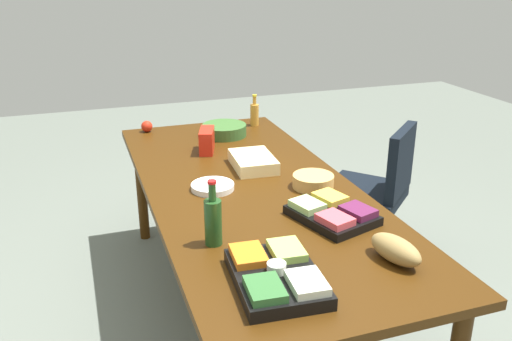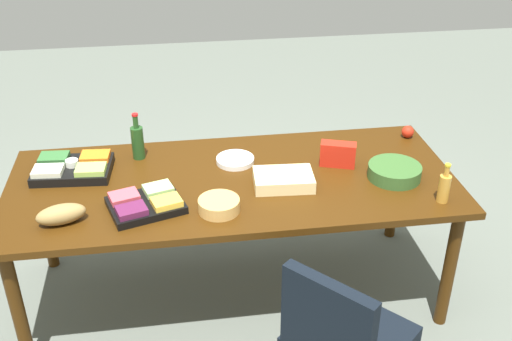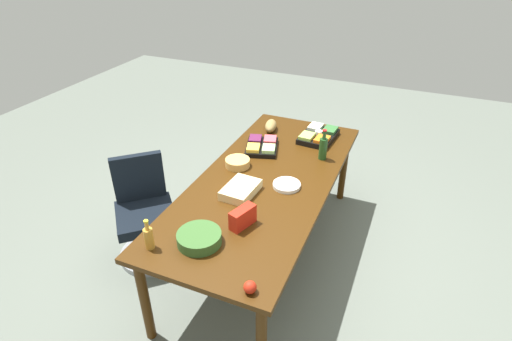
{
  "view_description": "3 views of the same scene",
  "coord_description": "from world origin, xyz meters",
  "px_view_note": "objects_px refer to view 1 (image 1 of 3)",
  "views": [
    {
      "loc": [
        2.45,
        -0.81,
        1.9
      ],
      "look_at": [
        -0.08,
        0.06,
        0.85
      ],
      "focal_mm": 38.15,
      "sensor_mm": 36.0,
      "label": 1
    },
    {
      "loc": [
        0.3,
        2.9,
        2.5
      ],
      "look_at": [
        -0.13,
        -0.0,
        0.84
      ],
      "focal_mm": 42.82,
      "sensor_mm": 36.0,
      "label": 2
    },
    {
      "loc": [
        -2.63,
        -1.03,
        2.59
      ],
      "look_at": [
        0.0,
        0.09,
        0.86
      ],
      "focal_mm": 28.74,
      "sensor_mm": 36.0,
      "label": 3
    }
  ],
  "objects_px": {
    "chip_bowl": "(313,181)",
    "veggie_tray": "(276,275)",
    "chip_bag_red": "(207,141)",
    "apple_red": "(147,126)",
    "bread_loaf": "(396,249)",
    "paper_plate_stack": "(213,187)",
    "conference_table": "(251,200)",
    "office_chair": "(370,206)",
    "sheet_cake": "(253,162)",
    "wine_bottle": "(213,220)",
    "dressing_bottle": "(254,114)",
    "salad_bowl": "(224,130)",
    "fruit_platter": "(332,213)"
  },
  "relations": [
    {
      "from": "office_chair",
      "to": "salad_bowl",
      "type": "relative_size",
      "value": 3.15
    },
    {
      "from": "sheet_cake",
      "to": "fruit_platter",
      "type": "distance_m",
      "value": 0.75
    },
    {
      "from": "chip_bag_red",
      "to": "apple_red",
      "type": "xyz_separation_m",
      "value": [
        -0.53,
        -0.29,
        -0.03
      ]
    },
    {
      "from": "office_chair",
      "to": "dressing_bottle",
      "type": "relative_size",
      "value": 4.2
    },
    {
      "from": "bread_loaf",
      "to": "chip_bag_red",
      "type": "bearing_deg",
      "value": -165.96
    },
    {
      "from": "apple_red",
      "to": "chip_bag_red",
      "type": "bearing_deg",
      "value": 28.47
    },
    {
      "from": "wine_bottle",
      "to": "dressing_bottle",
      "type": "bearing_deg",
      "value": 155.56
    },
    {
      "from": "office_chair",
      "to": "veggie_tray",
      "type": "height_order",
      "value": "office_chair"
    },
    {
      "from": "office_chair",
      "to": "chip_bowl",
      "type": "bearing_deg",
      "value": -53.04
    },
    {
      "from": "sheet_cake",
      "to": "salad_bowl",
      "type": "xyz_separation_m",
      "value": [
        -0.62,
        0.01,
        0.0
      ]
    },
    {
      "from": "sheet_cake",
      "to": "salad_bowl",
      "type": "height_order",
      "value": "salad_bowl"
    },
    {
      "from": "dressing_bottle",
      "to": "wine_bottle",
      "type": "bearing_deg",
      "value": -24.44
    },
    {
      "from": "paper_plate_stack",
      "to": "veggie_tray",
      "type": "distance_m",
      "value": 0.92
    },
    {
      "from": "conference_table",
      "to": "paper_plate_stack",
      "type": "distance_m",
      "value": 0.21
    },
    {
      "from": "chip_bowl",
      "to": "salad_bowl",
      "type": "distance_m",
      "value": 1.01
    },
    {
      "from": "bread_loaf",
      "to": "veggie_tray",
      "type": "relative_size",
      "value": 0.54
    },
    {
      "from": "conference_table",
      "to": "office_chair",
      "type": "bearing_deg",
      "value": 112.24
    },
    {
      "from": "dressing_bottle",
      "to": "chip_bag_red",
      "type": "bearing_deg",
      "value": -46.04
    },
    {
      "from": "dressing_bottle",
      "to": "chip_bowl",
      "type": "xyz_separation_m",
      "value": [
        1.16,
        -0.08,
        -0.05
      ]
    },
    {
      "from": "conference_table",
      "to": "dressing_bottle",
      "type": "relative_size",
      "value": 11.21
    },
    {
      "from": "chip_bowl",
      "to": "chip_bag_red",
      "type": "bearing_deg",
      "value": -152.22
    },
    {
      "from": "dressing_bottle",
      "to": "veggie_tray",
      "type": "bearing_deg",
      "value": -16.61
    },
    {
      "from": "office_chair",
      "to": "chip_bag_red",
      "type": "bearing_deg",
      "value": -102.01
    },
    {
      "from": "conference_table",
      "to": "veggie_tray",
      "type": "distance_m",
      "value": 0.91
    },
    {
      "from": "veggie_tray",
      "to": "paper_plate_stack",
      "type": "bearing_deg",
      "value": 179.8
    },
    {
      "from": "chip_bowl",
      "to": "sheet_cake",
      "type": "height_order",
      "value": "sheet_cake"
    },
    {
      "from": "apple_red",
      "to": "sheet_cake",
      "type": "xyz_separation_m",
      "value": [
        0.88,
        0.46,
        -0.0
      ]
    },
    {
      "from": "dressing_bottle",
      "to": "bread_loaf",
      "type": "distance_m",
      "value": 1.93
    },
    {
      "from": "sheet_cake",
      "to": "wine_bottle",
      "type": "bearing_deg",
      "value": -29.14
    },
    {
      "from": "apple_red",
      "to": "office_chair",
      "type": "bearing_deg",
      "value": 60.53
    },
    {
      "from": "chip_bowl",
      "to": "dressing_bottle",
      "type": "bearing_deg",
      "value": 176.2
    },
    {
      "from": "paper_plate_stack",
      "to": "bread_loaf",
      "type": "distance_m",
      "value": 1.04
    },
    {
      "from": "chip_bowl",
      "to": "sheet_cake",
      "type": "xyz_separation_m",
      "value": [
        -0.37,
        -0.2,
        0.0
      ]
    },
    {
      "from": "paper_plate_stack",
      "to": "veggie_tray",
      "type": "bearing_deg",
      "value": -0.2
    },
    {
      "from": "veggie_tray",
      "to": "sheet_cake",
      "type": "bearing_deg",
      "value": 165.38
    },
    {
      "from": "fruit_platter",
      "to": "salad_bowl",
      "type": "distance_m",
      "value": 1.36
    },
    {
      "from": "chip_bag_red",
      "to": "veggie_tray",
      "type": "bearing_deg",
      "value": -4.63
    },
    {
      "from": "chip_bag_red",
      "to": "wine_bottle",
      "type": "bearing_deg",
      "value": -12.86
    },
    {
      "from": "chip_bowl",
      "to": "sheet_cake",
      "type": "relative_size",
      "value": 0.66
    },
    {
      "from": "chip_bag_red",
      "to": "office_chair",
      "type": "bearing_deg",
      "value": 77.99
    },
    {
      "from": "dressing_bottle",
      "to": "wine_bottle",
      "type": "xyz_separation_m",
      "value": [
        1.57,
        -0.71,
        0.02
      ]
    },
    {
      "from": "office_chair",
      "to": "conference_table",
      "type": "bearing_deg",
      "value": -67.76
    },
    {
      "from": "wine_bottle",
      "to": "veggie_tray",
      "type": "bearing_deg",
      "value": 20.78
    },
    {
      "from": "wine_bottle",
      "to": "veggie_tray",
      "type": "height_order",
      "value": "wine_bottle"
    },
    {
      "from": "office_chair",
      "to": "sheet_cake",
      "type": "distance_m",
      "value": 0.99
    },
    {
      "from": "paper_plate_stack",
      "to": "salad_bowl",
      "type": "xyz_separation_m",
      "value": [
        -0.85,
        0.3,
        0.02
      ]
    },
    {
      "from": "paper_plate_stack",
      "to": "chip_bowl",
      "type": "height_order",
      "value": "chip_bowl"
    },
    {
      "from": "chip_bowl",
      "to": "veggie_tray",
      "type": "bearing_deg",
      "value": -32.82
    },
    {
      "from": "paper_plate_stack",
      "to": "bread_loaf",
      "type": "relative_size",
      "value": 0.92
    },
    {
      "from": "conference_table",
      "to": "office_chair",
      "type": "height_order",
      "value": "office_chair"
    }
  ]
}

